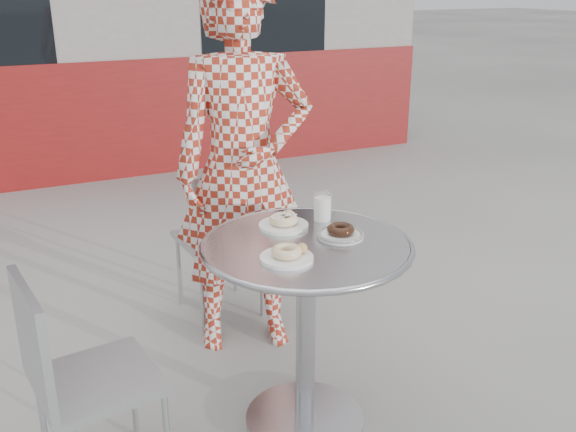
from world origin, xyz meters
name	(u,v)px	position (x,y,z in m)	size (l,w,h in m)	color
ground	(307,416)	(0.00, 0.00, 0.00)	(60.00, 60.00, 0.00)	#A19F99
bistro_table	(306,290)	(-0.02, -0.03, 0.57)	(0.75, 0.75, 0.76)	silver
chair_far	(221,268)	(-0.01, 0.96, 0.24)	(0.40, 0.40, 0.79)	#A8ABB0
chair_left	(99,422)	(-0.78, -0.01, 0.24)	(0.42, 0.42, 0.78)	#A8ABB0
seated_person	(244,170)	(0.02, 0.66, 0.84)	(0.61, 0.40, 1.67)	maroon
plate_far	(284,222)	(-0.03, 0.14, 0.78)	(0.18, 0.18, 0.05)	white
plate_near	(288,254)	(-0.15, -0.13, 0.78)	(0.18, 0.18, 0.05)	white
plate_checker	(341,233)	(0.11, -0.03, 0.77)	(0.17, 0.17, 0.04)	white
milk_cup	(323,207)	(0.13, 0.15, 0.81)	(0.07, 0.07, 0.11)	white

